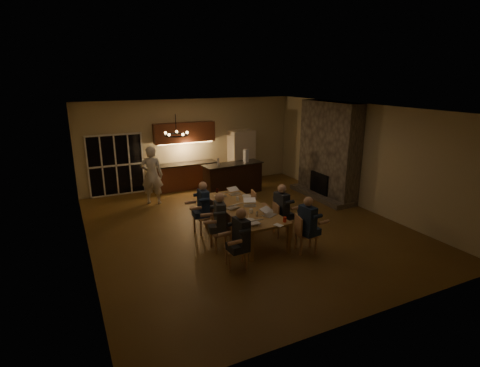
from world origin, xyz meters
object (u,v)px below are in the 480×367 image
object	(u,v)px
person_left_mid	(220,221)
chandelier	(176,135)
chair_right_near	(306,234)
standing_person	(152,175)
laptop_d	(250,202)
chair_right_far	(261,206)
can_cola	(217,191)
person_left_far	(203,207)
laptop_c	(232,204)
person_left_near	(241,239)
mug_mid	(238,198)
plate_left	(250,220)
bar_blender	(246,156)
redcup_near	(285,219)
dining_table	(243,221)
chair_left_far	(203,216)
bar_island	(233,179)
redcup_mid	(221,203)
laptop_f	(235,190)
chair_left_near	(236,249)
laptop_a	(253,219)
person_right_mid	(281,210)
chair_right_mid	(283,219)
can_silver	(257,214)
chair_left_mid	(221,232)
mug_front	(251,211)
person_right_near	(307,225)
plate_far	(247,196)
refrigerator	(241,156)
mug_back	(219,198)
laptop_b	(270,211)
laptop_e	(220,192)
bar_bottle	(218,162)

from	to	relation	value
person_left_mid	chandelier	size ratio (longest dim) A/B	2.63
chair_right_near	person_left_mid	bearing A→B (deg)	74.06
standing_person	laptop_d	bearing A→B (deg)	140.69
chair_right_far	can_cola	world-z (taller)	chair_right_far
person_left_far	laptop_c	size ratio (longest dim) A/B	4.31
person_left_near	mug_mid	distance (m)	2.38
standing_person	plate_left	xyz separation A→B (m)	(1.27, -4.35, -0.18)
person_left_far	bar_blender	bearing A→B (deg)	139.36
person_left_far	redcup_near	distance (m)	2.31
dining_table	chair_left_far	xyz separation A→B (m)	(-0.88, 0.58, 0.07)
bar_island	redcup_mid	world-z (taller)	bar_island
laptop_f	redcup_near	distance (m)	2.40
chair_left_near	can_cola	world-z (taller)	chair_left_near
laptop_a	bar_blender	distance (m)	4.86
person_right_mid	laptop_c	bearing A→B (deg)	59.53
chair_right_near	chair_right_far	xyz separation A→B (m)	(-0.03, 2.16, 0.00)
chair_right_mid	can_silver	world-z (taller)	chair_right_mid
standing_person	can_silver	distance (m)	4.49
chair_left_far	laptop_d	xyz separation A→B (m)	(1.08, -0.58, 0.42)
chair_right_near	chair_right_far	size ratio (longest dim) A/B	1.00
chair_right_far	mug_mid	distance (m)	0.84
chair_left_mid	person_left_far	distance (m)	1.18
mug_front	plate_left	distance (m)	0.50
person_right_near	chair_left_far	bearing A→B (deg)	30.78
chair_right_near	person_right_mid	distance (m)	1.05
chair_left_near	plate_far	bearing A→B (deg)	160.97
person_right_mid	redcup_mid	distance (m)	1.58
person_right_mid	laptop_a	world-z (taller)	person_right_mid
chair_left_far	refrigerator	bearing A→B (deg)	133.26
mug_back	mug_mid	bearing A→B (deg)	-28.58
laptop_b	redcup_near	size ratio (longest dim) A/B	2.67
chair_right_mid	chair_left_near	bearing A→B (deg)	131.42
mug_mid	can_cola	world-z (taller)	can_cola
bar_island	chair_right_far	xyz separation A→B (m)	(-0.36, -2.67, -0.10)
person_right_mid	refrigerator	bearing A→B (deg)	-19.08
standing_person	laptop_b	bearing A→B (deg)	137.38
bar_island	person_right_near	size ratio (longest dim) A/B	1.53
person_left_far	laptop_f	xyz separation A→B (m)	(1.13, 0.48, 0.17)
chair_right_near	person_left_far	bearing A→B (deg)	54.58
laptop_e	bar_bottle	xyz separation A→B (m)	(0.86, 2.20, 0.34)
refrigerator	mug_mid	size ratio (longest dim) A/B	20.00
chair_right_far	plate_far	size ratio (longest dim) A/B	3.39
chair_left_mid	chair_right_mid	xyz separation A→B (m)	(1.76, 0.05, 0.00)
laptop_a	laptop_f	distance (m)	2.24
laptop_f	chair_left_near	bearing A→B (deg)	-121.52
chandelier	mug_back	xyz separation A→B (m)	(1.37, 0.98, -1.95)
laptop_c	laptop_d	size ratio (longest dim) A/B	1.00
laptop_f	chair_right_mid	bearing A→B (deg)	-75.56
refrigerator	laptop_e	size ratio (longest dim) A/B	6.25
chair_left_near	standing_person	bearing A→B (deg)	-160.52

